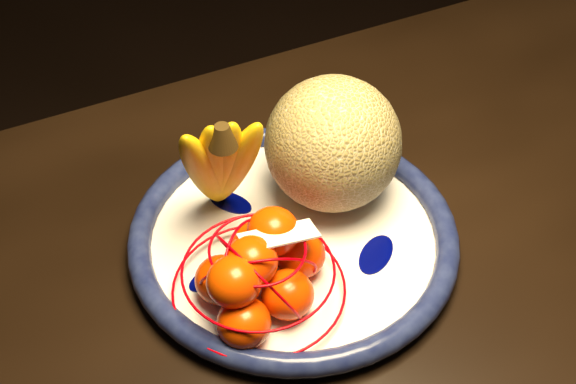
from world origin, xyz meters
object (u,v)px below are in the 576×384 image
mandarin_bag (259,272)px  dining_table (439,345)px  banana_bunch (219,160)px  fruit_bowl (293,237)px  cantaloupe (333,144)px

mandarin_bag → dining_table: bearing=-31.2°
banana_bunch → mandarin_bag: 0.12m
banana_bunch → fruit_bowl: bearing=-36.2°
dining_table → fruit_bowl: bearing=130.1°
cantaloupe → banana_bunch: 0.12m
cantaloupe → fruit_bowl: bearing=-155.3°
fruit_bowl → banana_bunch: 0.11m
dining_table → mandarin_bag: size_ratio=7.80×
cantaloupe → banana_bunch: (-0.11, 0.03, 0.01)m
dining_table → banana_bunch: banana_bunch is taller
dining_table → mandarin_bag: mandarin_bag is taller
dining_table → banana_bunch: bearing=131.0°
dining_table → banana_bunch: size_ratio=9.94×
banana_bunch → dining_table: bearing=-38.2°
fruit_bowl → dining_table: bearing=-57.3°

